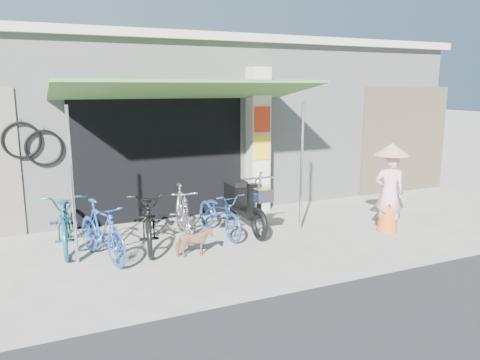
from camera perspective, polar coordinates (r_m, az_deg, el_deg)
name	(u,v)px	position (r m, az deg, el deg)	size (l,w,h in m)	color
ground	(276,250)	(7.69, 4.45, -8.55)	(80.00, 80.00, 0.00)	#9C988D
bicycle_shop	(181,118)	(11.98, -7.21, 7.53)	(12.30, 5.30, 3.66)	gray
shop_pillar	(258,140)	(9.86, 2.15, 4.84)	(0.42, 0.44, 3.00)	beige
awning	(189,92)	(8.38, -6.26, 10.60)	(4.60, 1.88, 2.72)	#3C6A30
neighbour_right	(404,140)	(12.39, 19.39, 4.62)	(2.60, 0.06, 2.60)	brown
bike_teal	(65,219)	(8.15, -20.52, -4.46)	(0.66, 1.89, 0.99)	#175467
bike_blue	(102,231)	(7.45, -16.50, -5.96)	(0.43, 1.52, 0.91)	#204395
bike_black	(148,217)	(7.90, -11.09, -4.44)	(0.66, 1.88, 0.99)	black
bike_silver	(182,212)	(8.20, -7.05, -3.90)	(0.44, 1.56, 0.94)	#B1B1B6
bike_navy	(219,213)	(8.34, -2.52, -4.04)	(0.53, 1.53, 0.81)	navy
street_dog	(194,242)	(7.35, -5.64, -7.54)	(0.26, 0.57, 0.48)	tan
moped	(243,202)	(8.66, 0.31, -2.74)	(0.56, 1.96, 1.11)	black
nun	(390,188)	(8.86, 17.77, -0.91)	(0.64, 0.64, 1.63)	pink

